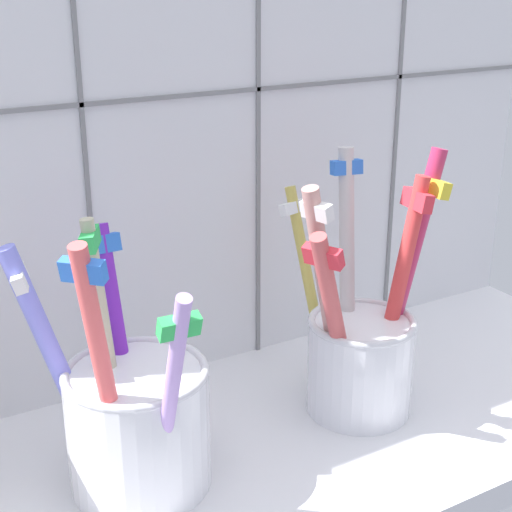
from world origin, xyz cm
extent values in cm
cube|color=silver|center=(0.00, 0.00, 1.00)|extent=(64.00, 22.00, 2.00)
cube|color=white|center=(0.00, 12.00, 22.50)|extent=(64.00, 2.00, 45.00)
cube|color=gray|center=(-6.40, 10.90, 22.50)|extent=(0.30, 0.20, 45.00)
cube|color=gray|center=(6.40, 10.90, 22.50)|extent=(0.30, 0.20, 45.00)
cube|color=gray|center=(19.20, 10.90, 22.50)|extent=(0.30, 0.20, 45.00)
cube|color=gray|center=(0.00, 10.90, 22.46)|extent=(64.00, 0.20, 0.30)
cylinder|color=white|center=(-7.97, 0.27, 5.66)|extent=(8.23, 8.23, 7.31)
torus|color=silver|center=(-7.97, 0.27, 9.31)|extent=(8.31, 8.31, 0.50)
cylinder|color=#BE96E6|center=(-7.87, -4.37, 9.46)|extent=(1.20, 6.17, 14.40)
cube|color=green|center=(-8.00, -6.27, 14.76)|extent=(2.09, 1.13, 1.23)
cylinder|color=#F85E5E|center=(-10.43, -2.13, 10.47)|extent=(3.74, 3.72, 16.33)
cube|color=blue|center=(-11.38, -3.08, 17.16)|extent=(2.17, 2.18, 1.21)
cylinder|color=purple|center=(-7.84, 2.78, 9.54)|extent=(1.04, 4.74, 14.52)
cube|color=blue|center=(-7.85, 4.30, 15.57)|extent=(1.92, 1.08, 1.22)
cylinder|color=#8387F7|center=(-11.69, 2.01, 9.67)|extent=(5.25, 2.49, 14.82)
cube|color=white|center=(-13.12, 2.44, 15.15)|extent=(1.51, 2.52, 1.03)
cylinder|color=#BFB99B|center=(-9.03, 1.40, 10.24)|extent=(2.08, 1.58, 15.74)
cube|color=green|center=(-9.45, 1.62, 16.94)|extent=(1.81, 2.44, 1.01)
cylinder|color=white|center=(7.97, 0.27, 5.28)|extent=(7.08, 7.08, 6.55)
torus|color=silver|center=(7.97, 0.27, 8.55)|extent=(7.22, 7.22, 0.50)
cylinder|color=silver|center=(8.38, 2.39, 10.96)|extent=(1.71, 3.25, 17.24)
cube|color=blue|center=(8.58, 3.22, 18.24)|extent=(2.17, 1.41, 1.03)
cylinder|color=#CA5252|center=(5.01, -1.15, 9.26)|extent=(6.10, 3.52, 14.09)
cube|color=#E5333F|center=(3.23, -1.96, 14.72)|extent=(1.95, 2.65, 1.35)
cylinder|color=tan|center=(5.14, -0.27, 10.43)|extent=(5.12, 2.22, 16.32)
cube|color=white|center=(3.61, -0.65, 17.09)|extent=(1.39, 2.21, 1.14)
cylinder|color=#CCB851|center=(6.97, 4.73, 9.40)|extent=(2.02, 4.76, 14.22)
cube|color=white|center=(6.55, 6.22, 15.04)|extent=(2.67, 1.47, 0.94)
cylinder|color=#C42F5C|center=(11.41, -0.44, 10.98)|extent=(5.25, 1.37, 17.42)
cube|color=yellow|center=(12.83, -0.52, 17.18)|extent=(1.15, 2.55, 1.24)
cylinder|color=#E53E3E|center=(10.39, -0.50, 10.26)|extent=(3.79, 1.43, 15.89)
cube|color=#E5333F|center=(11.41, -0.63, 16.56)|extent=(1.25, 2.58, 1.30)
camera|label=1|loc=(-21.40, -36.29, 30.62)|focal=54.26mm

